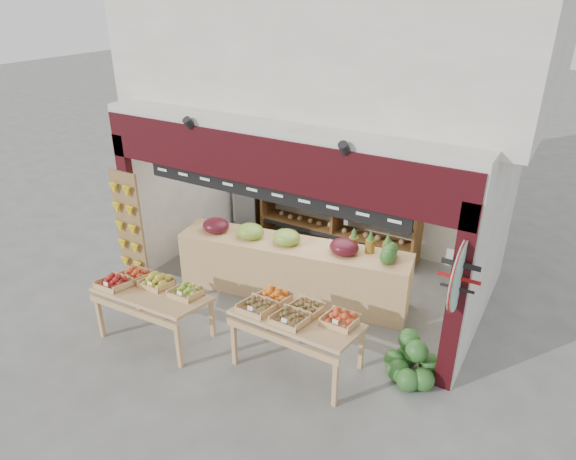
# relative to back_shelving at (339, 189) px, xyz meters

# --- Properties ---
(ground) EXTENTS (60.00, 60.00, 0.00)m
(ground) POSITION_rel_back_shelving_xyz_m (0.18, -1.80, -1.26)
(ground) COLOR #60605C
(ground) RESTS_ON ground
(shop_structure) EXTENTS (6.36, 5.12, 5.40)m
(shop_structure) POSITION_rel_back_shelving_xyz_m (0.18, -0.19, 2.66)
(shop_structure) COLOR silver
(shop_structure) RESTS_ON ground
(banana_board) EXTENTS (0.60, 0.15, 1.80)m
(banana_board) POSITION_rel_back_shelving_xyz_m (-2.55, -2.98, -0.14)
(banana_board) COLOR olive
(banana_board) RESTS_ON ground
(gift_sign) EXTENTS (0.04, 0.93, 0.92)m
(gift_sign) POSITION_rel_back_shelving_xyz_m (2.93, -2.95, 0.49)
(gift_sign) COLOR #A4CEBA
(gift_sign) RESTS_ON ground
(back_shelving) EXTENTS (3.28, 0.54, 2.00)m
(back_shelving) POSITION_rel_back_shelving_xyz_m (0.00, 0.00, 0.00)
(back_shelving) COLOR brown
(back_shelving) RESTS_ON ground
(refrigerator) EXTENTS (0.68, 0.68, 1.61)m
(refrigerator) POSITION_rel_back_shelving_xyz_m (-2.05, 0.08, -0.45)
(refrigerator) COLOR #BBBDC2
(refrigerator) RESTS_ON ground
(cardboard_stack) EXTENTS (1.06, 0.76, 0.67)m
(cardboard_stack) POSITION_rel_back_shelving_xyz_m (-1.80, -1.59, -1.01)
(cardboard_stack) COLOR beige
(cardboard_stack) RESTS_ON ground
(mid_counter) EXTENTS (3.95, 1.42, 1.20)m
(mid_counter) POSITION_rel_back_shelving_xyz_m (0.09, -1.95, -0.73)
(mid_counter) COLOR #D9B46F
(mid_counter) RESTS_ON ground
(display_table_left) EXTENTS (1.63, 0.96, 1.02)m
(display_table_left) POSITION_rel_back_shelving_xyz_m (-1.18, -3.92, -0.48)
(display_table_left) COLOR #D9B46F
(display_table_left) RESTS_ON ground
(display_table_right) EXTENTS (1.67, 0.94, 1.05)m
(display_table_right) POSITION_rel_back_shelving_xyz_m (1.01, -3.46, -0.44)
(display_table_right) COLOR #D9B46F
(display_table_right) RESTS_ON ground
(watermelon_pile) EXTENTS (0.75, 0.77, 0.59)m
(watermelon_pile) POSITION_rel_back_shelving_xyz_m (2.49, -2.90, -1.03)
(watermelon_pile) COLOR #1B531C
(watermelon_pile) RESTS_ON ground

